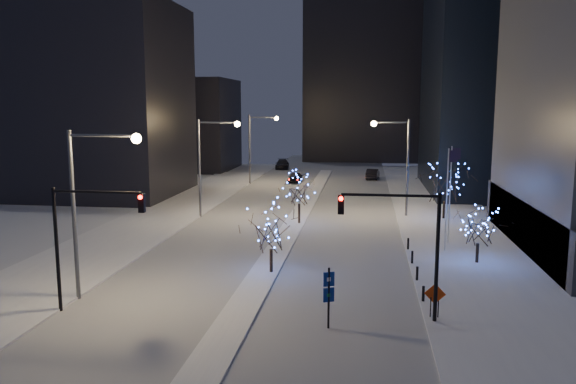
% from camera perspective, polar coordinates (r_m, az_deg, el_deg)
% --- Properties ---
extents(ground, '(160.00, 160.00, 0.00)m').
position_cam_1_polar(ground, '(30.92, -5.35, -12.85)').
color(ground, white).
rests_on(ground, ground).
extents(road, '(20.00, 130.00, 0.02)m').
position_cam_1_polar(road, '(64.32, 1.77, -1.41)').
color(road, '#A4AAB3').
rests_on(road, ground).
extents(median, '(2.00, 80.00, 0.15)m').
position_cam_1_polar(median, '(59.43, 1.25, -2.19)').
color(median, white).
rests_on(median, ground).
extents(east_sidewalk, '(10.00, 90.00, 0.15)m').
position_cam_1_polar(east_sidewalk, '(49.96, 17.27, -4.70)').
color(east_sidewalk, white).
rests_on(east_sidewalk, ground).
extents(west_sidewalk, '(8.00, 90.00, 0.15)m').
position_cam_1_polar(west_sidewalk, '(53.44, -15.15, -3.74)').
color(west_sidewalk, white).
rests_on(west_sidewalk, ground).
extents(filler_west_near, '(22.00, 18.00, 24.00)m').
position_cam_1_polar(filler_west_near, '(76.31, -19.41, 8.75)').
color(filler_west_near, black).
rests_on(filler_west_near, ground).
extents(filler_west_far, '(18.00, 16.00, 16.00)m').
position_cam_1_polar(filler_west_far, '(103.33, -10.66, 6.75)').
color(filler_west_far, black).
rests_on(filler_west_far, ground).
extents(horizon_block, '(24.00, 14.00, 42.00)m').
position_cam_1_polar(horizon_block, '(120.34, 7.72, 13.28)').
color(horizon_block, black).
rests_on(horizon_block, ground).
extents(street_lamp_w_near, '(4.40, 0.56, 10.00)m').
position_cam_1_polar(street_lamp_w_near, '(34.14, -19.49, 0.06)').
color(street_lamp_w_near, '#595E66').
rests_on(street_lamp_w_near, ground).
extents(street_lamp_w_mid, '(4.40, 0.56, 10.00)m').
position_cam_1_polar(street_lamp_w_mid, '(57.35, -8.00, 3.81)').
color(street_lamp_w_mid, '#595E66').
rests_on(street_lamp_w_mid, ground).
extents(street_lamp_w_far, '(4.40, 0.56, 10.00)m').
position_cam_1_polar(street_lamp_w_far, '(81.62, -3.20, 5.34)').
color(street_lamp_w_far, '#595E66').
rests_on(street_lamp_w_far, ground).
extents(street_lamp_east, '(3.90, 0.56, 10.00)m').
position_cam_1_polar(street_lamp_east, '(58.26, 11.19, 3.76)').
color(street_lamp_east, '#595E66').
rests_on(street_lamp_east, ground).
extents(traffic_signal_west, '(5.26, 0.43, 7.00)m').
position_cam_1_polar(traffic_signal_west, '(32.47, -20.17, -3.52)').
color(traffic_signal_west, black).
rests_on(traffic_signal_west, ground).
extents(traffic_signal_east, '(5.26, 0.43, 7.00)m').
position_cam_1_polar(traffic_signal_east, '(29.78, 12.01, -4.25)').
color(traffic_signal_east, black).
rests_on(traffic_signal_east, ground).
extents(flagpoles, '(1.35, 2.60, 8.00)m').
position_cam_1_polar(flagpoles, '(46.16, 16.09, 0.24)').
color(flagpoles, silver).
rests_on(flagpoles, east_sidewalk).
extents(bollards, '(0.16, 12.16, 0.90)m').
position_cam_1_polar(bollards, '(39.61, 12.73, -7.23)').
color(bollards, black).
rests_on(bollards, east_sidewalk).
extents(car_near, '(1.99, 4.55, 1.53)m').
position_cam_1_polar(car_near, '(83.51, 0.71, 1.47)').
color(car_near, black).
rests_on(car_near, ground).
extents(car_mid, '(2.25, 5.08, 1.62)m').
position_cam_1_polar(car_mid, '(88.53, 8.60, 1.82)').
color(car_mid, black).
rests_on(car_mid, ground).
extents(car_far, '(2.84, 5.88, 1.65)m').
position_cam_1_polar(car_far, '(102.01, -0.59, 2.84)').
color(car_far, black).
rests_on(car_far, ground).
extents(holiday_tree_median_near, '(4.41, 4.41, 4.79)m').
position_cam_1_polar(holiday_tree_median_near, '(37.91, -1.74, -3.70)').
color(holiday_tree_median_near, black).
rests_on(holiday_tree_median_near, median).
extents(holiday_tree_median_far, '(4.12, 4.12, 4.88)m').
position_cam_1_polar(holiday_tree_median_far, '(53.68, 1.15, 0.23)').
color(holiday_tree_median_far, black).
rests_on(holiday_tree_median_far, median).
extents(holiday_tree_plaza_near, '(4.15, 4.15, 4.14)m').
position_cam_1_polar(holiday_tree_plaza_near, '(42.54, 18.80, -3.35)').
color(holiday_tree_plaza_near, black).
rests_on(holiday_tree_plaza_near, east_sidewalk).
extents(holiday_tree_plaza_far, '(5.15, 5.15, 5.54)m').
position_cam_1_polar(holiday_tree_plaza_far, '(58.08, 15.65, 0.75)').
color(holiday_tree_plaza_far, black).
rests_on(holiday_tree_plaza_far, east_sidewalk).
extents(wayfinding_sign, '(0.56, 0.29, 3.24)m').
position_cam_1_polar(wayfinding_sign, '(29.14, 4.16, -10.04)').
color(wayfinding_sign, black).
rests_on(wayfinding_sign, ground).
extents(construction_sign, '(1.13, 0.14, 1.87)m').
position_cam_1_polar(construction_sign, '(31.41, 14.69, -10.28)').
color(construction_sign, black).
rests_on(construction_sign, east_sidewalk).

